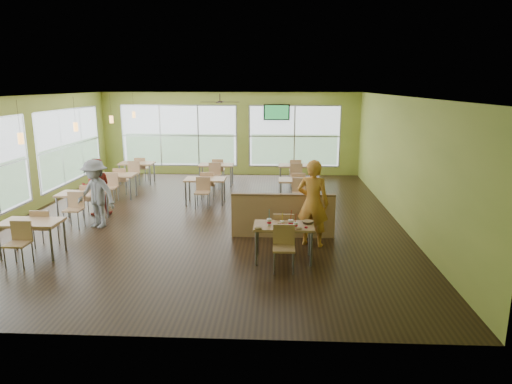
% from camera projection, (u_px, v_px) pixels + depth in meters
% --- Properties ---
extents(room, '(12.00, 12.04, 3.20)m').
position_uv_depth(room, '(207.00, 158.00, 11.93)').
color(room, black).
rests_on(room, ground).
extents(window_bays, '(9.24, 10.24, 2.38)m').
position_uv_depth(window_bays, '(142.00, 147.00, 15.08)').
color(window_bays, white).
rests_on(window_bays, room).
extents(main_table, '(1.22, 1.52, 0.87)m').
position_uv_depth(main_table, '(284.00, 231.00, 9.15)').
color(main_table, tan).
rests_on(main_table, floor).
extents(half_wall_divider, '(2.40, 0.14, 1.04)m').
position_uv_depth(half_wall_divider, '(283.00, 215.00, 10.58)').
color(half_wall_divider, tan).
rests_on(half_wall_divider, floor).
extents(dining_tables, '(6.92, 8.72, 0.87)m').
position_uv_depth(dining_tables, '(182.00, 181.00, 13.87)').
color(dining_tables, tan).
rests_on(dining_tables, floor).
extents(pendant_lights, '(0.11, 7.31, 0.86)m').
position_uv_depth(pendant_lights, '(94.00, 123.00, 12.54)').
color(pendant_lights, '#2D2119').
rests_on(pendant_lights, ceiling).
extents(ceiling_fan, '(1.25, 1.25, 0.29)m').
position_uv_depth(ceiling_fan, '(220.00, 102.00, 14.54)').
color(ceiling_fan, '#2D2119').
rests_on(ceiling_fan, ceiling).
extents(tv_backwall, '(1.00, 0.07, 0.60)m').
position_uv_depth(tv_backwall, '(277.00, 112.00, 17.38)').
color(tv_backwall, black).
rests_on(tv_backwall, wall_back).
extents(man_plaid, '(0.81, 0.66, 1.93)m').
position_uv_depth(man_plaid, '(313.00, 203.00, 9.94)').
color(man_plaid, '#CA5C16').
rests_on(man_plaid, floor).
extents(patron_maroon, '(0.90, 0.79, 1.56)m').
position_uv_depth(patron_maroon, '(97.00, 187.00, 12.37)').
color(patron_maroon, maroon).
rests_on(patron_maroon, floor).
extents(patron_grey, '(1.26, 0.98, 1.71)m').
position_uv_depth(patron_grey, '(96.00, 194.00, 11.25)').
color(patron_grey, slate).
rests_on(patron_grey, floor).
extents(cup_blue, '(0.10, 0.10, 0.36)m').
position_uv_depth(cup_blue, '(269.00, 222.00, 9.06)').
color(cup_blue, white).
rests_on(cup_blue, main_table).
extents(cup_yellow, '(0.09, 0.09, 0.32)m').
position_uv_depth(cup_yellow, '(282.00, 224.00, 8.99)').
color(cup_yellow, white).
rests_on(cup_yellow, main_table).
extents(cup_red_near, '(0.10, 0.10, 0.37)m').
position_uv_depth(cup_red_near, '(291.00, 223.00, 8.99)').
color(cup_red_near, white).
rests_on(cup_red_near, main_table).
extents(cup_red_far, '(0.09, 0.09, 0.31)m').
position_uv_depth(cup_red_far, '(296.00, 225.00, 8.89)').
color(cup_red_far, white).
rests_on(cup_red_far, main_table).
extents(food_basket, '(0.24, 0.24, 0.05)m').
position_uv_depth(food_basket, '(308.00, 222.00, 9.20)').
color(food_basket, black).
rests_on(food_basket, main_table).
extents(ketchup_cup, '(0.06, 0.06, 0.03)m').
position_uv_depth(ketchup_cup, '(306.00, 227.00, 8.92)').
color(ketchup_cup, '#A10212').
rests_on(ketchup_cup, main_table).
extents(wrapper_left, '(0.20, 0.19, 0.04)m').
position_uv_depth(wrapper_left, '(258.00, 228.00, 8.86)').
color(wrapper_left, '#AA8452').
rests_on(wrapper_left, main_table).
extents(wrapper_mid, '(0.24, 0.22, 0.05)m').
position_uv_depth(wrapper_mid, '(282.00, 223.00, 9.14)').
color(wrapper_mid, '#AA8452').
rests_on(wrapper_mid, main_table).
extents(wrapper_right, '(0.14, 0.12, 0.03)m').
position_uv_depth(wrapper_right, '(299.00, 228.00, 8.85)').
color(wrapper_right, '#AA8452').
rests_on(wrapper_right, main_table).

